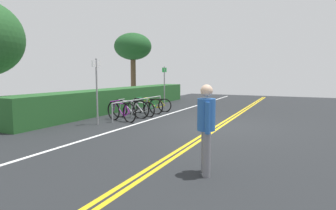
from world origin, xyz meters
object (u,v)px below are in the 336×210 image
at_px(bicycle_0, 121,111).
at_px(bicycle_3, 147,106).
at_px(bicycle_4, 154,105).
at_px(sign_post_near, 97,85).
at_px(bicycle_1, 130,109).
at_px(bike_rack, 140,103).
at_px(tree_mid, 133,47).
at_px(sign_post_far, 164,83).
at_px(pedestrian, 206,124).
at_px(bicycle_2, 141,108).

height_order(bicycle_0, bicycle_3, bicycle_0).
distance_m(bicycle_0, bicycle_4, 3.02).
distance_m(bicycle_0, sign_post_near, 1.49).
relative_size(bicycle_1, bicycle_4, 1.02).
relative_size(bicycle_4, sign_post_near, 0.74).
relative_size(bicycle_1, sign_post_near, 0.76).
bearing_deg(bicycle_0, bike_rack, 3.64).
xyz_separation_m(bicycle_3, tree_mid, (5.58, 4.17, 3.25)).
bearing_deg(sign_post_far, bicycle_0, -175.22).
distance_m(pedestrian, tree_mid, 15.28).
relative_size(bicycle_0, tree_mid, 0.36).
bearing_deg(bicycle_3, bicycle_1, -179.95).
height_order(bike_rack, bicycle_0, bicycle_0).
xyz_separation_m(bicycle_2, pedestrian, (-5.76, -4.74, 0.61)).
xyz_separation_m(bike_rack, bicycle_0, (-1.56, -0.10, -0.17)).
distance_m(bicycle_3, bicycle_4, 0.79).
height_order(bicycle_0, sign_post_near, sign_post_near).
distance_m(bicycle_3, sign_post_far, 2.61).
distance_m(bike_rack, sign_post_far, 3.19).
bearing_deg(bicycle_0, pedestrian, -132.07).
distance_m(bike_rack, bicycle_1, 0.75).
relative_size(bicycle_1, pedestrian, 1.10).
height_order(bicycle_2, sign_post_far, sign_post_far).
distance_m(bicycle_1, sign_post_near, 2.12).
xyz_separation_m(bicycle_1, bicycle_2, (0.69, -0.10, -0.05)).
bearing_deg(sign_post_near, bike_rack, -4.83).
distance_m(bicycle_0, pedestrian, 6.36).
bearing_deg(bicycle_2, bicycle_1, 171.89).
bearing_deg(bicycle_4, sign_post_far, 7.80).
height_order(sign_post_near, sign_post_far, sign_post_near).
height_order(bike_rack, sign_post_near, sign_post_near).
xyz_separation_m(bicycle_1, pedestrian, (-5.07, -4.83, 0.56)).
distance_m(bicycle_2, sign_post_near, 2.77).
bearing_deg(bicycle_1, sign_post_near, 174.17).
bearing_deg(bicycle_4, pedestrian, -146.15).
relative_size(sign_post_near, tree_mid, 0.51).
xyz_separation_m(bike_rack, sign_post_near, (-2.58, 0.22, 0.86)).
height_order(bicycle_4, pedestrian, pedestrian).
bearing_deg(tree_mid, bike_rack, -146.13).
relative_size(bike_rack, bicycle_3, 2.36).
relative_size(bicycle_3, sign_post_near, 0.73).
relative_size(bicycle_4, pedestrian, 1.07).
height_order(bicycle_2, bicycle_4, bicycle_4).
xyz_separation_m(sign_post_near, sign_post_far, (5.66, 0.07, -0.08)).
distance_m(sign_post_near, sign_post_far, 5.66).
bearing_deg(bike_rack, bicycle_4, 2.60).
distance_m(bicycle_2, bicycle_3, 0.73).
height_order(bicycle_4, tree_mid, tree_mid).
xyz_separation_m(bicycle_2, bicycle_3, (0.72, 0.10, 0.04)).
xyz_separation_m(bicycle_0, bicycle_4, (3.02, 0.17, -0.05)).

